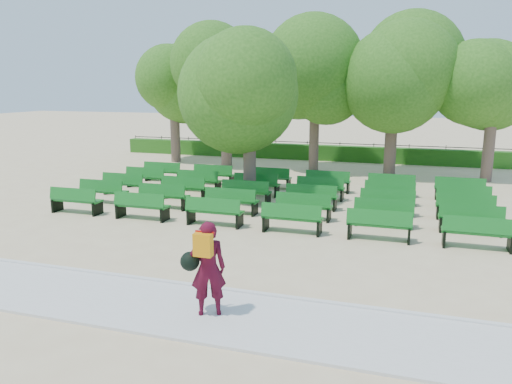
% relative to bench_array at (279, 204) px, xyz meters
% --- Properties ---
extents(ground, '(120.00, 120.00, 0.00)m').
position_rel_bench_array_xyz_m(ground, '(-0.60, -1.78, -0.10)').
color(ground, '#CEB588').
extents(paving, '(30.00, 2.20, 0.06)m').
position_rel_bench_array_xyz_m(paving, '(-0.60, -9.18, -0.07)').
color(paving, silver).
rests_on(paving, ground).
extents(curb, '(30.00, 0.12, 0.10)m').
position_rel_bench_array_xyz_m(curb, '(-0.60, -8.03, -0.05)').
color(curb, silver).
rests_on(curb, ground).
extents(hedge, '(26.00, 0.70, 0.90)m').
position_rel_bench_array_xyz_m(hedge, '(-0.60, 12.22, 0.35)').
color(hedge, '#245C17').
rests_on(hedge, ground).
extents(fence, '(26.00, 0.10, 1.02)m').
position_rel_bench_array_xyz_m(fence, '(-0.60, 12.62, -0.10)').
color(fence, black).
rests_on(fence, ground).
extents(tree_line, '(21.80, 6.80, 7.04)m').
position_rel_bench_array_xyz_m(tree_line, '(-0.60, 8.22, -0.10)').
color(tree_line, '#346C1D').
rests_on(tree_line, ground).
extents(bench_array, '(1.86, 0.62, 1.16)m').
position_rel_bench_array_xyz_m(bench_array, '(0.00, 0.00, 0.00)').
color(bench_array, '#12691D').
rests_on(bench_array, ground).
extents(tree_among, '(4.84, 4.84, 6.58)m').
position_rel_bench_array_xyz_m(tree_among, '(-1.31, 0.53, 4.29)').
color(tree_among, brown).
rests_on(tree_among, ground).
extents(person, '(0.93, 0.69, 1.86)m').
position_rel_bench_array_xyz_m(person, '(1.08, -9.23, 0.92)').
color(person, '#45091B').
rests_on(person, ground).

